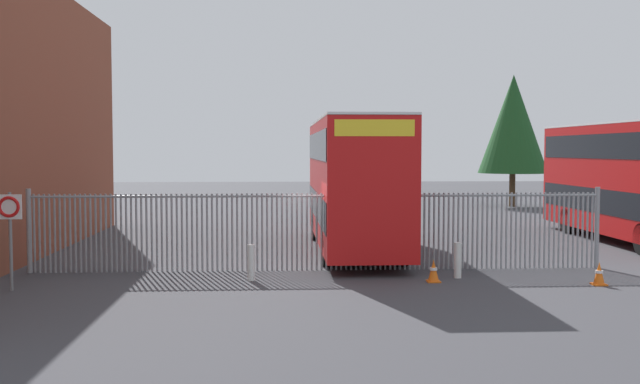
{
  "coord_description": "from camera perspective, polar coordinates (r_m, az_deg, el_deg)",
  "views": [
    {
      "loc": [
        -1.38,
        -20.66,
        3.42
      ],
      "look_at": [
        0.0,
        4.0,
        2.0
      ],
      "focal_mm": 41.22,
      "sensor_mm": 36.0,
      "label": 1
    }
  ],
  "objects": [
    {
      "name": "tree_tall_back",
      "position": [
        45.72,
        14.77,
        5.12
      ],
      "size": [
        4.13,
        4.13,
        7.92
      ],
      "color": "#4C3823",
      "rests_on": "ground"
    },
    {
      "name": "palisade_fence",
      "position": [
        20.81,
        -0.07,
        -2.89
      ],
      "size": [
        16.26,
        0.14,
        2.35
      ],
      "color": "gray",
      "rests_on": "ground"
    },
    {
      "name": "speed_limit_sign_post",
      "position": [
        19.22,
        -22.96,
        -1.88
      ],
      "size": [
        0.6,
        0.14,
        2.4
      ],
      "color": "slate",
      "rests_on": "ground"
    },
    {
      "name": "bollard_near_left",
      "position": [
        19.36,
        -5.36,
        -5.48
      ],
      "size": [
        0.2,
        0.2,
        0.95
      ],
      "primitive_type": "cylinder",
      "color": "silver",
      "rests_on": "ground"
    },
    {
      "name": "traffic_cone_mid_forecourt",
      "position": [
        19.96,
        20.85,
        -5.95
      ],
      "size": [
        0.34,
        0.34,
        0.59
      ],
      "color": "orange",
      "rests_on": "ground"
    },
    {
      "name": "double_decker_bus_behind_fence_left",
      "position": [
        29.37,
        22.92,
        1.09
      ],
      "size": [
        2.54,
        10.81,
        4.42
      ],
      "color": "#B70C0C",
      "rests_on": "ground"
    },
    {
      "name": "bollard_center_front",
      "position": [
        20.01,
        10.65,
        -5.23
      ],
      "size": [
        0.2,
        0.2,
        0.95
      ],
      "primitive_type": "cylinder",
      "color": "silver",
      "rests_on": "ground"
    },
    {
      "name": "double_decker_bus_near_gate",
      "position": [
        24.79,
        2.63,
        0.98
      ],
      "size": [
        2.54,
        10.81,
        4.42
      ],
      "color": "red",
      "rests_on": "ground"
    },
    {
      "name": "ground_plane",
      "position": [
        28.9,
        -0.44,
        -3.51
      ],
      "size": [
        100.0,
        100.0,
        0.0
      ],
      "primitive_type": "plane",
      "color": "#3D3D42"
    },
    {
      "name": "traffic_cone_by_gate",
      "position": [
        19.32,
        8.8,
        -6.08
      ],
      "size": [
        0.34,
        0.34,
        0.59
      ],
      "color": "orange",
      "rests_on": "ground"
    }
  ]
}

